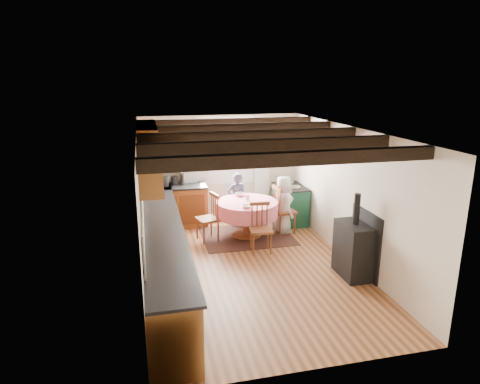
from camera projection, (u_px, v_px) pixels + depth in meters
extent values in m
cube|color=#AA693F|center=(250.00, 267.00, 7.37)|extent=(3.60, 5.50, 0.00)
cube|color=white|center=(251.00, 130.00, 6.73)|extent=(3.60, 5.50, 0.00)
cube|color=silver|center=(221.00, 168.00, 9.63)|extent=(3.60, 0.00, 2.40)
cube|color=silver|center=(316.00, 274.00, 4.47)|extent=(3.60, 0.00, 2.40)
cube|color=silver|center=(141.00, 209.00, 6.65)|extent=(0.00, 5.50, 2.40)
cube|color=silver|center=(349.00, 195.00, 7.44)|extent=(0.00, 5.50, 2.40)
cube|color=black|center=(295.00, 158.00, 4.88)|extent=(3.60, 0.16, 0.16)
cube|color=black|center=(270.00, 145.00, 5.81)|extent=(3.60, 0.16, 0.16)
cube|color=black|center=(251.00, 135.00, 6.75)|extent=(3.60, 0.16, 0.16)
cube|color=black|center=(238.00, 128.00, 7.69)|extent=(3.60, 0.16, 0.16)
cube|color=black|center=(227.00, 123.00, 8.63)|extent=(3.60, 0.16, 0.16)
cube|color=beige|center=(142.00, 203.00, 6.94)|extent=(0.02, 4.50, 0.55)
cube|color=beige|center=(177.00, 170.00, 9.39)|extent=(1.40, 0.02, 0.55)
cube|color=brown|center=(163.00, 252.00, 6.92)|extent=(0.60, 5.30, 0.88)
cube|color=brown|center=(177.00, 206.00, 9.32)|extent=(1.30, 0.60, 0.88)
cube|color=black|center=(162.00, 225.00, 6.80)|extent=(0.64, 5.30, 0.04)
cube|color=black|center=(176.00, 187.00, 9.18)|extent=(1.30, 0.64, 0.04)
cube|color=brown|center=(148.00, 149.00, 7.62)|extent=(0.34, 1.80, 0.90)
cube|color=brown|center=(150.00, 169.00, 6.22)|extent=(0.34, 0.90, 0.70)
cube|color=white|center=(225.00, 151.00, 9.53)|extent=(1.34, 0.03, 1.54)
cube|color=white|center=(225.00, 150.00, 9.54)|extent=(1.20, 0.01, 1.40)
cube|color=silver|center=(189.00, 175.00, 9.40)|extent=(0.35, 0.10, 2.10)
cube|color=silver|center=(262.00, 171.00, 9.77)|extent=(0.35, 0.10, 2.10)
cylinder|color=black|center=(225.00, 124.00, 9.29)|extent=(2.00, 0.03, 0.03)
cube|color=gold|center=(301.00, 146.00, 9.46)|extent=(0.04, 0.50, 0.60)
cylinder|color=silver|center=(265.00, 145.00, 9.70)|extent=(0.30, 0.02, 0.30)
cube|color=#4C2721|center=(247.00, 236.00, 8.77)|extent=(1.85, 1.44, 0.01)
imported|color=#2E3247|center=(237.00, 199.00, 9.31)|extent=(0.46, 0.33, 1.20)
imported|color=silver|center=(283.00, 205.00, 8.86)|extent=(0.46, 0.64, 1.23)
imported|color=silver|center=(246.00, 207.00, 8.16)|extent=(0.21, 0.21, 0.05)
imported|color=silver|center=(240.00, 194.00, 8.96)|extent=(0.26, 0.26, 0.07)
imported|color=silver|center=(248.00, 197.00, 8.67)|extent=(0.14, 0.14, 0.10)
cylinder|color=#262628|center=(166.00, 181.00, 9.08)|extent=(0.13, 0.13, 0.22)
cylinder|color=#262628|center=(175.00, 180.00, 9.26)|extent=(0.16, 0.16, 0.18)
cylinder|color=#262628|center=(183.00, 179.00, 9.22)|extent=(0.09, 0.09, 0.26)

